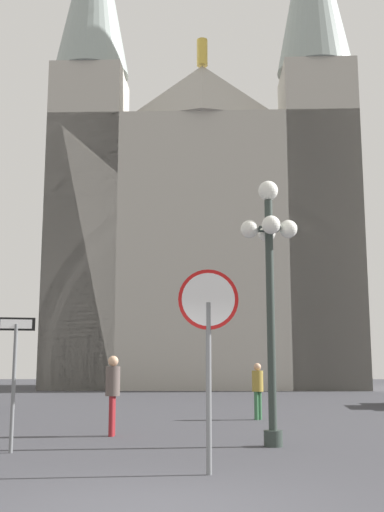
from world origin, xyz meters
The scene contains 6 objects.
cathedral centered at (0.91, 35.15, 11.40)m, with size 20.09×11.67×34.92m.
stop_sign centered at (0.67, 2.34, 2.10)m, with size 0.90×0.08×2.94m.
one_way_arrow_sign centered at (-2.80, 4.55, 1.51)m, with size 0.66×0.17×2.38m.
street_lamp centered at (1.94, 5.47, 3.45)m, with size 1.15×1.15×5.22m.
pedestrian_walking centered at (-1.37, 7.21, 1.05)m, with size 0.32×0.32×1.73m.
pedestrian_standing centered at (2.21, 11.35, 0.94)m, with size 0.32×0.32×1.57m.
Camera 1 is at (0.51, -7.01, 1.55)m, focal length 44.51 mm.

